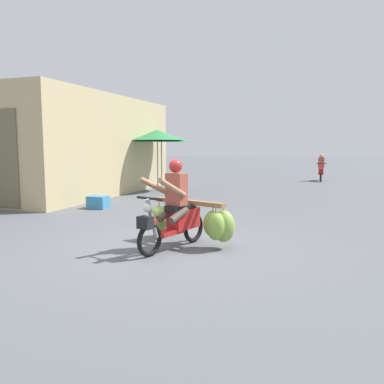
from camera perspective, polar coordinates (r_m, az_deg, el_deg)
The scene contains 7 objects.
ground_plane at distance 7.18m, azimuth -3.60°, elevation -7.91°, with size 120.00×120.00×0.00m, color #56595E.
motorbike_main_loaded at distance 7.15m, azimuth -0.80°, elevation -3.56°, with size 1.85×1.99×1.58m.
motorbike_distant_ahead_left at distance 21.40m, azimuth 18.12°, elevation 3.05°, with size 0.50×1.62×1.40m.
shopfront_building at distance 15.80m, azimuth -17.03°, elevation 6.39°, with size 4.29×8.27×3.61m.
market_umbrella_near_shop at distance 16.01m, azimuth -4.44°, elevation 7.94°, with size 2.24×2.24×2.36m.
market_umbrella_further_along at distance 15.70m, azimuth -5.03°, elevation 8.20°, with size 2.06×2.06×2.43m.
produce_crate at distance 11.76m, azimuth -13.41°, elevation -1.45°, with size 0.56×0.40×0.36m, color teal.
Camera 1 is at (2.73, -6.39, 1.81)m, focal length 36.94 mm.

